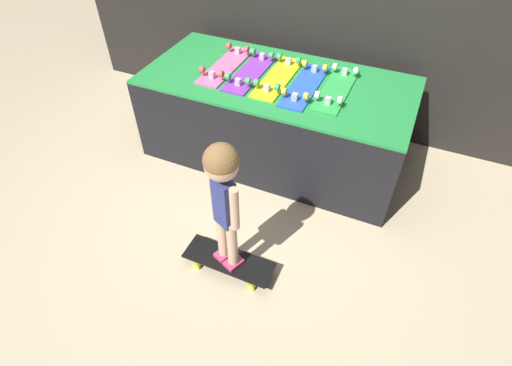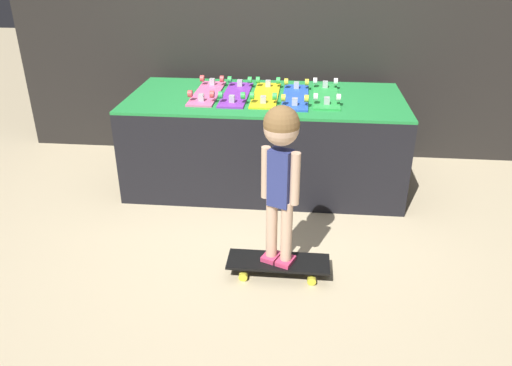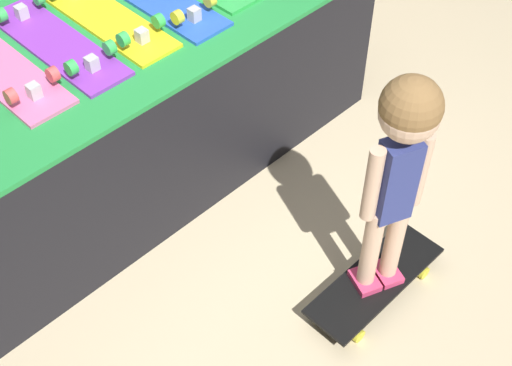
% 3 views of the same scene
% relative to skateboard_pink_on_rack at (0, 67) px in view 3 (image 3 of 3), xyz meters
% --- Properties ---
extents(ground_plane, '(16.00, 16.00, 0.00)m').
position_rel_skateboard_pink_on_rack_xyz_m(ground_plane, '(0.46, -0.59, -0.74)').
color(ground_plane, beige).
extents(display_rack, '(2.10, 0.99, 0.72)m').
position_rel_skateboard_pink_on_rack_xyz_m(display_rack, '(0.46, -0.02, -0.38)').
color(display_rack, black).
rests_on(display_rack, ground_plane).
extents(skateboard_pink_on_rack, '(0.19, 0.69, 0.09)m').
position_rel_skateboard_pink_on_rack_xyz_m(skateboard_pink_on_rack, '(0.00, 0.00, 0.00)').
color(skateboard_pink_on_rack, pink).
rests_on(skateboard_pink_on_rack, display_rack).
extents(skateboard_purple_on_rack, '(0.19, 0.69, 0.09)m').
position_rel_skateboard_pink_on_rack_xyz_m(skateboard_purple_on_rack, '(0.23, -0.01, 0.00)').
color(skateboard_purple_on_rack, purple).
rests_on(skateboard_purple_on_rack, display_rack).
extents(skateboard_yellow_on_rack, '(0.19, 0.69, 0.09)m').
position_rel_skateboard_pink_on_rack_xyz_m(skateboard_yellow_on_rack, '(0.46, -0.01, 0.00)').
color(skateboard_yellow_on_rack, yellow).
rests_on(skateboard_yellow_on_rack, display_rack).
extents(skateboard_on_floor, '(0.60, 0.20, 0.09)m').
position_rel_skateboard_pink_on_rack_xyz_m(skateboard_on_floor, '(0.64, -1.28, -0.66)').
color(skateboard_on_floor, black).
rests_on(skateboard_on_floor, ground_plane).
extents(child, '(0.21, 0.19, 0.95)m').
position_rel_skateboard_pink_on_rack_xyz_m(child, '(0.64, -1.28, 0.02)').
color(child, '#E03D6B').
rests_on(child, skateboard_on_floor).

